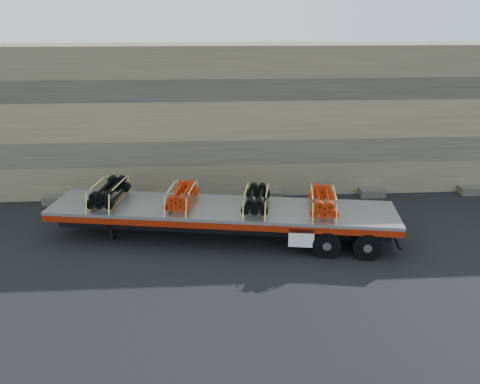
# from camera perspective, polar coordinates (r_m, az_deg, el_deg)

# --- Properties ---
(ground) EXTENTS (120.00, 120.00, 0.00)m
(ground) POSITION_cam_1_polar(r_m,az_deg,el_deg) (18.08, -0.90, -6.38)
(ground) COLOR black
(ground) RESTS_ON ground
(rock_wall) EXTENTS (44.00, 3.00, 7.00)m
(rock_wall) POSITION_cam_1_polar(r_m,az_deg,el_deg) (23.08, -1.75, 8.89)
(rock_wall) COLOR #7A6B54
(rock_wall) RESTS_ON ground
(trailer) EXTENTS (13.53, 4.76, 1.33)m
(trailer) POSITION_cam_1_polar(r_m,az_deg,el_deg) (18.30, -2.25, -3.73)
(trailer) COLOR #B9BCC2
(trailer) RESTS_ON ground
(bundle_front) EXTENTS (1.41, 2.28, 0.76)m
(bundle_front) POSITION_cam_1_polar(r_m,az_deg,el_deg) (19.03, -15.68, -0.15)
(bundle_front) COLOR black
(bundle_front) RESTS_ON trailer
(bundle_midfront) EXTENTS (1.31, 2.12, 0.70)m
(bundle_midfront) POSITION_cam_1_polar(r_m,az_deg,el_deg) (18.18, -7.11, -0.58)
(bundle_midfront) COLOR #BC270A
(bundle_midfront) RESTS_ON trailer
(bundle_midrear) EXTENTS (1.29, 2.08, 0.69)m
(bundle_midrear) POSITION_cam_1_polar(r_m,az_deg,el_deg) (17.77, 2.00, -0.96)
(bundle_midrear) COLOR black
(bundle_midrear) RESTS_ON trailer
(bundle_rear) EXTENTS (1.35, 2.18, 0.72)m
(bundle_rear) POSITION_cam_1_polar(r_m,az_deg,el_deg) (17.79, 10.06, -1.21)
(bundle_rear) COLOR #BC270A
(bundle_rear) RESTS_ON trailer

